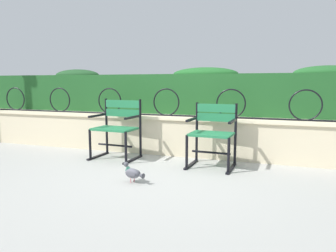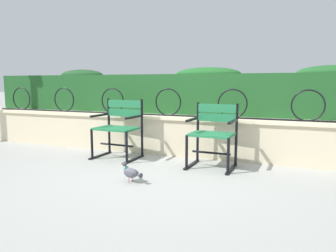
# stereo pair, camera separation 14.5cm
# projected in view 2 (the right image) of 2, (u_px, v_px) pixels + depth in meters

# --- Properties ---
(ground_plane) EXTENTS (60.00, 60.00, 0.00)m
(ground_plane) POSITION_uv_depth(u_px,v_px,m) (164.00, 171.00, 3.98)
(ground_plane) COLOR #9E9E99
(stone_wall) EXTENTS (7.96, 0.41, 0.60)m
(stone_wall) POSITION_uv_depth(u_px,v_px,m) (187.00, 135.00, 4.82)
(stone_wall) COLOR beige
(stone_wall) RESTS_ON ground
(iron_arch_fence) EXTENTS (7.41, 0.02, 0.42)m
(iron_arch_fence) POSITION_uv_depth(u_px,v_px,m) (171.00, 104.00, 4.78)
(iron_arch_fence) COLOR black
(iron_arch_fence) RESTS_ON stone_wall
(hedge_row) EXTENTS (7.80, 0.49, 0.75)m
(hedge_row) POSITION_uv_depth(u_px,v_px,m) (196.00, 92.00, 5.12)
(hedge_row) COLOR #1E5123
(hedge_row) RESTS_ON stone_wall
(park_chair_left) EXTENTS (0.66, 0.55, 0.86)m
(park_chair_left) POSITION_uv_depth(u_px,v_px,m) (119.00, 126.00, 4.65)
(park_chair_left) COLOR #237547
(park_chair_left) RESTS_ON ground
(park_chair_right) EXTENTS (0.60, 0.55, 0.83)m
(park_chair_right) POSITION_uv_depth(u_px,v_px,m) (213.00, 132.00, 4.13)
(park_chair_right) COLOR #237547
(park_chair_right) RESTS_ON ground
(pigeon_near_chairs) EXTENTS (0.29, 0.15, 0.22)m
(pigeon_near_chairs) POSITION_uv_depth(u_px,v_px,m) (131.00, 172.00, 3.51)
(pigeon_near_chairs) COLOR #5B5B66
(pigeon_near_chairs) RESTS_ON ground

